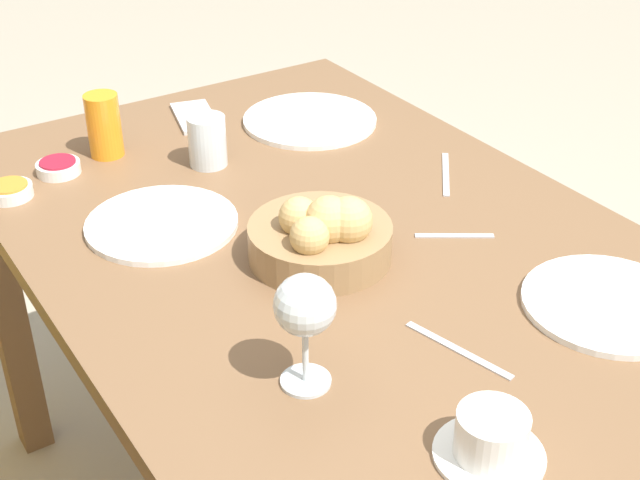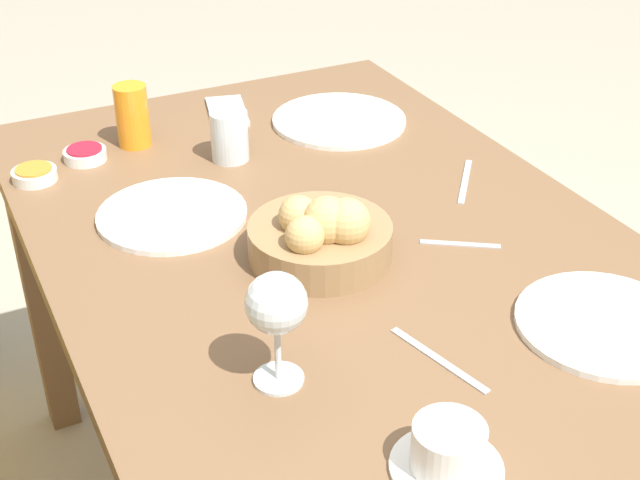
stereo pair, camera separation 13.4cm
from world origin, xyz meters
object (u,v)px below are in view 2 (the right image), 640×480
object	(u,v)px
coffee_cup	(448,451)
knife_silver	(465,181)
juice_glass	(132,116)
plate_near_left	(605,324)
spoon_coffee	(460,244)
jam_bowl_berry	(85,154)
water_tumbler	(229,136)
jam_bowl_honey	(34,174)
bread_basket	(321,236)
plate_far_center	(172,214)
plate_near_right	(339,120)
fork_silver	(438,359)
cell_phone	(227,112)
wine_glass	(276,307)

from	to	relation	value
coffee_cup	knife_silver	distance (m)	0.69
juice_glass	knife_silver	xyz separation A→B (m)	(-0.41, -0.47, -0.06)
coffee_cup	plate_near_left	bearing A→B (deg)	-69.71
plate_near_left	spoon_coffee	size ratio (longest dim) A/B	2.19
jam_bowl_berry	water_tumbler	bearing A→B (deg)	-115.42
jam_bowl_honey	spoon_coffee	world-z (taller)	jam_bowl_honey
jam_bowl_honey	knife_silver	xyz separation A→B (m)	(-0.34, -0.67, -0.01)
bread_basket	knife_silver	xyz separation A→B (m)	(0.11, -0.34, -0.04)
bread_basket	plate_far_center	size ratio (longest dim) A/B	0.89
knife_silver	plate_near_right	bearing A→B (deg)	13.99
jam_bowl_honey	fork_silver	bearing A→B (deg)	-153.62
plate_near_right	jam_bowl_berry	bearing A→B (deg)	83.41
fork_silver	cell_phone	world-z (taller)	cell_phone
jam_bowl_honey	knife_silver	size ratio (longest dim) A/B	0.57
bread_basket	jam_bowl_honey	bearing A→B (deg)	36.46
plate_near_right	fork_silver	distance (m)	0.75
wine_glass	juice_glass	bearing A→B (deg)	-2.71
coffee_cup	jam_bowl_berry	xyz separation A→B (m)	(0.94, 0.17, -0.02)
coffee_cup	knife_silver	xyz separation A→B (m)	(0.56, -0.41, -0.03)
plate_near_right	spoon_coffee	world-z (taller)	plate_near_right
jam_bowl_berry	spoon_coffee	distance (m)	0.71
plate_far_center	jam_bowl_honey	distance (m)	0.29
cell_phone	fork_silver	bearing A→B (deg)	177.00
plate_near_left	wine_glass	bearing A→B (deg)	77.84
fork_silver	wine_glass	bearing A→B (deg)	74.58
wine_glass	cell_phone	distance (m)	0.85
jam_bowl_honey	plate_far_center	bearing A→B (deg)	-142.91
plate_far_center	plate_near_left	bearing A→B (deg)	-141.67
fork_silver	knife_silver	size ratio (longest dim) A/B	1.21
jam_bowl_honey	fork_silver	distance (m)	0.82
plate_far_center	jam_bowl_honey	size ratio (longest dim) A/B	3.15
wine_glass	jam_bowl_berry	xyz separation A→B (m)	(0.72, 0.07, -0.10)
plate_near_left	cell_phone	bearing A→B (deg)	12.19
water_tumbler	juice_glass	bearing A→B (deg)	45.21
jam_bowl_honey	knife_silver	world-z (taller)	jam_bowl_honey
bread_basket	wine_glass	xyz separation A→B (m)	(-0.23, 0.17, 0.07)
fork_silver	cell_phone	xyz separation A→B (m)	(0.86, -0.05, 0.00)
coffee_cup	cell_phone	bearing A→B (deg)	-7.82
plate_near_left	water_tumbler	world-z (taller)	water_tumbler
water_tumbler	coffee_cup	size ratio (longest dim) A/B	0.73
plate_near_right	plate_far_center	distance (m)	0.47
plate_far_center	coffee_cup	world-z (taller)	coffee_cup
juice_glass	wine_glass	xyz separation A→B (m)	(-0.74, 0.04, 0.05)
plate_far_center	jam_bowl_honey	bearing A→B (deg)	37.09
plate_far_center	knife_silver	xyz separation A→B (m)	(-0.11, -0.50, -0.00)
wine_glass	jam_bowl_honey	size ratio (longest dim) A/B	2.01
plate_far_center	coffee_cup	bearing A→B (deg)	-171.96
plate_near_left	water_tumbler	distance (m)	0.75
juice_glass	jam_bowl_honey	bearing A→B (deg)	107.91
water_tumbler	wine_glass	size ratio (longest dim) A/B	0.59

